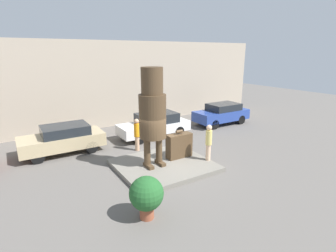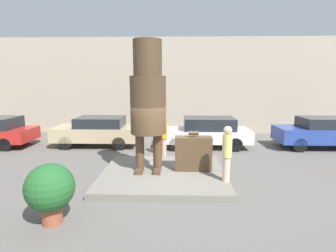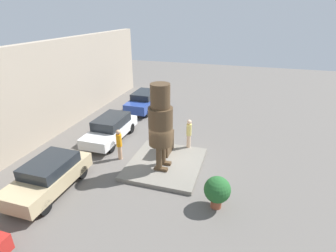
{
  "view_description": "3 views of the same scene",
  "coord_description": "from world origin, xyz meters",
  "px_view_note": "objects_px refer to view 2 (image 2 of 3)",
  "views": [
    {
      "loc": [
        -5.91,
        -9.86,
        5.31
      ],
      "look_at": [
        0.3,
        0.1,
        1.98
      ],
      "focal_mm": 28.0,
      "sensor_mm": 36.0,
      "label": 1
    },
    {
      "loc": [
        0.43,
        -8.8,
        3.36
      ],
      "look_at": [
        0.16,
        0.21,
        1.81
      ],
      "focal_mm": 28.0,
      "sensor_mm": 36.0,
      "label": 2
    },
    {
      "loc": [
        -11.7,
        -3.75,
        7.81
      ],
      "look_at": [
        0.55,
        0.03,
        2.12
      ],
      "focal_mm": 28.0,
      "sensor_mm": 36.0,
      "label": 3
    }
  ],
  "objects_px": {
    "statue_figure": "(148,97)",
    "giant_suitcase": "(193,153)",
    "parked_car_blue": "(321,132)",
    "worker_hivis": "(164,134)",
    "parked_car_white": "(206,132)",
    "parked_car_tan": "(98,131)",
    "tourist": "(227,151)",
    "planter_pot": "(50,189)"
  },
  "relations": [
    {
      "from": "parked_car_tan",
      "to": "worker_hivis",
      "type": "height_order",
      "value": "worker_hivis"
    },
    {
      "from": "tourist",
      "to": "worker_hivis",
      "type": "xyz_separation_m",
      "value": [
        -2.14,
        3.5,
        -0.19
      ]
    },
    {
      "from": "statue_figure",
      "to": "planter_pot",
      "type": "relative_size",
      "value": 3.06
    },
    {
      "from": "worker_hivis",
      "to": "giant_suitcase",
      "type": "bearing_deg",
      "value": -64.45
    },
    {
      "from": "tourist",
      "to": "parked_car_blue",
      "type": "distance_m",
      "value": 7.72
    },
    {
      "from": "statue_figure",
      "to": "worker_hivis",
      "type": "bearing_deg",
      "value": 81.01
    },
    {
      "from": "parked_car_tan",
      "to": "worker_hivis",
      "type": "bearing_deg",
      "value": 152.78
    },
    {
      "from": "parked_car_tan",
      "to": "worker_hivis",
      "type": "relative_size",
      "value": 2.36
    },
    {
      "from": "statue_figure",
      "to": "parked_car_blue",
      "type": "height_order",
      "value": "statue_figure"
    },
    {
      "from": "parked_car_white",
      "to": "worker_hivis",
      "type": "relative_size",
      "value": 2.52
    },
    {
      "from": "giant_suitcase",
      "to": "tourist",
      "type": "distance_m",
      "value": 1.5
    },
    {
      "from": "giant_suitcase",
      "to": "planter_pot",
      "type": "distance_m",
      "value": 4.89
    },
    {
      "from": "statue_figure",
      "to": "parked_car_blue",
      "type": "xyz_separation_m",
      "value": [
        8.27,
        4.29,
        -2.0
      ]
    },
    {
      "from": "statue_figure",
      "to": "tourist",
      "type": "height_order",
      "value": "statue_figure"
    },
    {
      "from": "giant_suitcase",
      "to": "tourist",
      "type": "relative_size",
      "value": 0.79
    },
    {
      "from": "statue_figure",
      "to": "parked_car_blue",
      "type": "distance_m",
      "value": 9.53
    },
    {
      "from": "planter_pot",
      "to": "parked_car_blue",
      "type": "bearing_deg",
      "value": 36.0
    },
    {
      "from": "parked_car_blue",
      "to": "worker_hivis",
      "type": "bearing_deg",
      "value": 12.09
    },
    {
      "from": "parked_car_white",
      "to": "planter_pot",
      "type": "distance_m",
      "value": 8.67
    },
    {
      "from": "giant_suitcase",
      "to": "tourist",
      "type": "xyz_separation_m",
      "value": [
        0.98,
        -1.07,
        0.37
      ]
    },
    {
      "from": "parked_car_white",
      "to": "parked_car_blue",
      "type": "bearing_deg",
      "value": -179.74
    },
    {
      "from": "statue_figure",
      "to": "parked_car_white",
      "type": "bearing_deg",
      "value": 59.95
    },
    {
      "from": "giant_suitcase",
      "to": "parked_car_tan",
      "type": "bearing_deg",
      "value": 137.88
    },
    {
      "from": "parked_car_white",
      "to": "planter_pot",
      "type": "bearing_deg",
      "value": 59.03
    },
    {
      "from": "parked_car_tan",
      "to": "tourist",
      "type": "bearing_deg",
      "value": 136.9
    },
    {
      "from": "tourist",
      "to": "planter_pot",
      "type": "xyz_separation_m",
      "value": [
        -4.55,
        -2.28,
        -0.33
      ]
    },
    {
      "from": "parked_car_white",
      "to": "worker_hivis",
      "type": "xyz_separation_m",
      "value": [
        -2.05,
        -1.66,
        0.18
      ]
    },
    {
      "from": "parked_car_tan",
      "to": "worker_hivis",
      "type": "xyz_separation_m",
      "value": [
        3.53,
        -1.82,
        0.18
      ]
    },
    {
      "from": "statue_figure",
      "to": "giant_suitcase",
      "type": "bearing_deg",
      "value": 6.45
    },
    {
      "from": "worker_hivis",
      "to": "parked_car_blue",
      "type": "bearing_deg",
      "value": 12.09
    },
    {
      "from": "statue_figure",
      "to": "giant_suitcase",
      "type": "relative_size",
      "value": 3.17
    },
    {
      "from": "tourist",
      "to": "parked_car_white",
      "type": "bearing_deg",
      "value": 90.99
    },
    {
      "from": "worker_hivis",
      "to": "parked_car_tan",
      "type": "bearing_deg",
      "value": 152.78
    },
    {
      "from": "statue_figure",
      "to": "planter_pot",
      "type": "distance_m",
      "value": 4.24
    },
    {
      "from": "parked_car_tan",
      "to": "parked_car_blue",
      "type": "relative_size",
      "value": 1.01
    },
    {
      "from": "giant_suitcase",
      "to": "parked_car_blue",
      "type": "bearing_deg",
      "value": 31.53
    },
    {
      "from": "statue_figure",
      "to": "worker_hivis",
      "type": "relative_size",
      "value": 2.47
    },
    {
      "from": "statue_figure",
      "to": "parked_car_white",
      "type": "height_order",
      "value": "statue_figure"
    },
    {
      "from": "parked_car_blue",
      "to": "planter_pot",
      "type": "bearing_deg",
      "value": 36.0
    },
    {
      "from": "statue_figure",
      "to": "parked_car_blue",
      "type": "bearing_deg",
      "value": 27.4
    },
    {
      "from": "parked_car_white",
      "to": "parked_car_blue",
      "type": "height_order",
      "value": "parked_car_blue"
    },
    {
      "from": "parked_car_white",
      "to": "parked_car_tan",
      "type": "bearing_deg",
      "value": -1.64
    }
  ]
}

